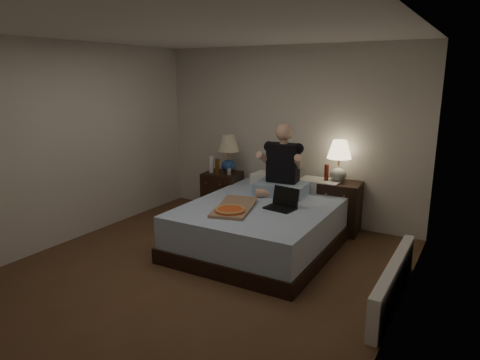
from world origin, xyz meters
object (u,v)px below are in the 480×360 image
Objects in this scene: pizza_box at (230,211)px; water_bottle at (211,164)px; lamp_left at (228,154)px; bed at (265,224)px; beer_bottle_left at (217,166)px; laptop at (280,199)px; beer_bottle_right at (326,173)px; lamp_right at (339,161)px; soda_can at (229,171)px; nightstand_left at (222,194)px; radiator at (393,282)px; nightstand_right at (340,207)px; person at (282,160)px.

water_bottle is at bearing 115.58° from pizza_box.
bed is at bearing -37.96° from lamp_left.
lamp_left is 0.27m from beer_bottle_left.
lamp_left is 1.65× the size of laptop.
lamp_left is at bearing -176.54° from beer_bottle_right.
lamp_right is at bearing 5.56° from lamp_left.
laptop reaches higher than soda_can.
laptop is (1.37, -0.87, 0.34)m from nightstand_left.
lamp_right reaches higher than lamp_left.
laptop is (1.51, -0.80, -0.12)m from water_bottle.
nightstand_left is 1.66m from laptop.
beer_bottle_right is at bearing 3.46° from lamp_left.
pizza_box is (1.10, -1.27, -0.20)m from water_bottle.
beer_bottle_right is 2.05m from radiator.
lamp_left is 1.64m from lamp_right.
bed is 3.21× the size of nightstand_right.
beer_bottle_left is (-0.00, -0.12, 0.45)m from nightstand_left.
laptop reaches higher than nightstand_right.
nightstand_right is at bearing 47.53° from pizza_box.
water_bottle reaches higher than bed.
person is (-0.59, -0.53, 0.05)m from lamp_right.
lamp_right reaches higher than bed.
nightstand_right is 1.90m from radiator.
laptop reaches higher than nightstand_left.
soda_can is at bearing -173.12° from nightstand_right.
soda_can is (0.10, -0.15, -0.23)m from lamp_left.
lamp_right is at bearing 9.44° from water_bottle.
beer_bottle_left is at bearing -108.81° from lamp_left.
laptop reaches higher than bed.
bed is 1.80m from radiator.
nightstand_right is at bearing -14.64° from lamp_right.
lamp_left is 5.60× the size of soda_can.
beer_bottle_left reaches higher than pizza_box.
laptop is at bearing -27.92° from water_bottle.
bed is at bearing -128.18° from nightstand_right.
nightstand_left is at bearing -173.84° from beer_bottle_right.
lamp_right is 2.24× the size of water_bottle.
bed is 1.22m from soda_can.
lamp_right is 0.79m from person.
nightstand_right is 2.77× the size of water_bottle.
radiator is at bearing -51.64° from beer_bottle_right.
water_bottle reaches higher than nightstand_right.
nightstand_right is 0.43× the size of radiator.
lamp_right is 1.75m from beer_bottle_left.
bed is at bearing 159.07° from radiator.
beer_bottle_left is (-1.10, 0.60, 0.51)m from bed.
lamp_left reaches higher than soda_can.
person is at bearing -138.08° from lamp_right.
lamp_left is 0.60× the size of person.
lamp_left reaches higher than pizza_box.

